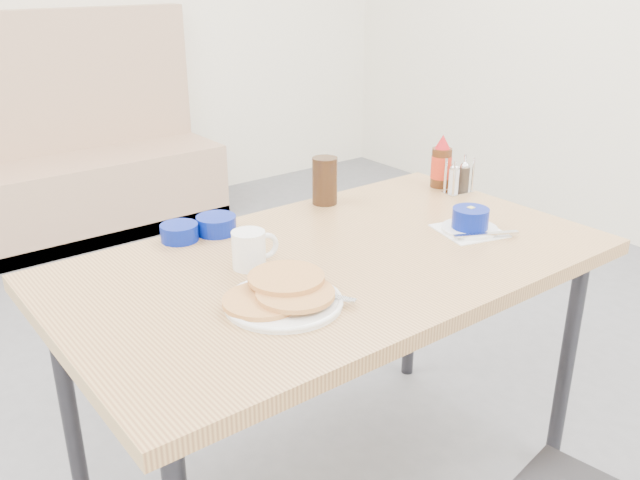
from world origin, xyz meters
TOP-DOWN VIEW (x-y plane):
  - booth_bench at (0.00, 2.78)m, footprint 1.90×0.56m
  - dining_table at (0.00, 0.25)m, footprint 1.40×0.80m
  - pancake_plate at (-0.25, 0.12)m, footprint 0.26×0.26m
  - coffee_mug at (-0.20, 0.33)m, footprint 0.12×0.08m
  - grits_setting at (0.40, 0.16)m, footprint 0.20×0.21m
  - creamer_bowl at (-0.26, 0.59)m, footprint 0.10×0.10m
  - butter_bowl at (-0.16, 0.58)m, footprint 0.11×0.11m
  - amber_tumbler at (0.23, 0.59)m, footprint 0.10×0.10m
  - condiment_caddy at (0.64, 0.41)m, footprint 0.10×0.07m
  - syrup_bottle at (0.64, 0.49)m, footprint 0.07×0.07m

SIDE VIEW (x-z plane):
  - booth_bench at x=0.00m, z-range -0.26..0.96m
  - dining_table at x=0.00m, z-range 0.32..1.08m
  - pancake_plate at x=-0.25m, z-range 0.76..0.80m
  - creamer_bowl at x=-0.26m, z-range 0.76..0.80m
  - butter_bowl at x=-0.16m, z-range 0.76..0.81m
  - grits_setting at x=0.40m, z-range 0.75..0.82m
  - condiment_caddy at x=0.64m, z-range 0.74..0.86m
  - coffee_mug at x=-0.20m, z-range 0.76..0.85m
  - amber_tumbler at x=0.23m, z-range 0.76..0.91m
  - syrup_bottle at x=0.64m, z-range 0.75..0.92m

